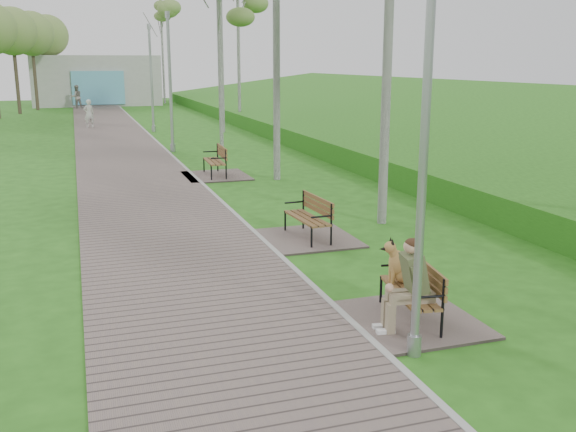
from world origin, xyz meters
name	(u,v)px	position (x,y,z in m)	size (l,w,h in m)	color
ground	(443,409)	(0.00, 0.00, 0.00)	(120.00, 120.00, 0.00)	#265D17
walkway	(121,150)	(-1.75, 21.50, 0.02)	(3.50, 67.00, 0.04)	#6B5B56
kerb	(164,148)	(0.00, 21.50, 0.03)	(0.10, 67.00, 0.05)	#999993
embankment	(438,142)	(12.00, 20.00, 0.00)	(14.00, 70.00, 1.60)	#3B8E23
building_north	(97,81)	(-1.50, 50.97, 1.99)	(10.00, 5.20, 4.00)	#9E9E99
bench_main	(408,295)	(0.74, 2.14, 0.42)	(1.71, 1.90, 1.49)	#6B5B56
bench_second	(307,230)	(0.90, 6.60, 0.20)	(1.77, 1.97, 1.09)	#6B5B56
bench_third	(215,170)	(0.64, 14.38, 0.22)	(1.94, 2.15, 1.19)	#6B5B56
lamp_post_near	(422,185)	(0.34, 1.22, 2.13)	(0.18, 0.18, 4.56)	#989A9F
lamp_post_second	(170,88)	(0.23, 20.54, 2.52)	(0.21, 0.21, 5.38)	#989A9F
lamp_post_third	(152,82)	(0.39, 28.38, 2.49)	(0.21, 0.21, 5.34)	#989A9F
pedestrian_near	(89,114)	(-2.68, 31.40, 0.77)	(0.56, 0.37, 1.53)	white
pedestrian_far	(76,97)	(-3.20, 46.91, 0.89)	(0.86, 0.67, 1.78)	gray
birch_distant_b	(161,11)	(4.05, 51.42, 7.63)	(2.99, 2.99, 9.71)	silver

